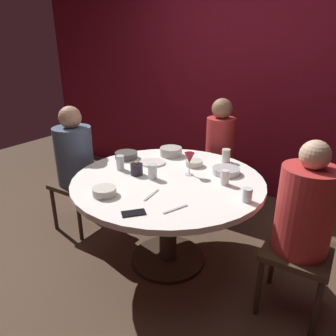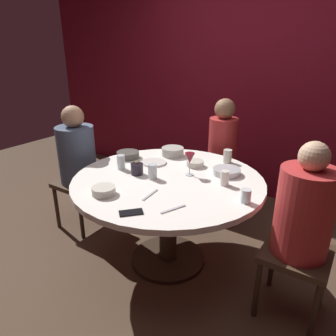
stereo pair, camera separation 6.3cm
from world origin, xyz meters
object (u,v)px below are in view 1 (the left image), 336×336
at_px(bowl_salad_center, 104,191).
at_px(cup_near_candle, 225,177).
at_px(wine_glass, 189,159).
at_px(dinner_plate, 153,163).
at_px(dining_table, 168,195).
at_px(cup_far_edge, 226,156).
at_px(seated_diner_right, 305,213).
at_px(cell_phone, 134,213).
at_px(seated_diner_left, 74,156).
at_px(bowl_serving_large, 226,171).
at_px(cup_by_right_diner, 120,163).
at_px(cup_center_front, 153,172).
at_px(bowl_sauce_side, 126,155).
at_px(bowl_rice_portion, 171,152).
at_px(cup_by_left_diner, 247,195).
at_px(bowl_small_white, 194,163).
at_px(seated_diner_back, 220,145).
at_px(candle_holder, 137,169).

xyz_separation_m(bowl_salad_center, cup_near_candle, (0.61, 0.58, 0.03)).
relative_size(wine_glass, dinner_plate, 0.84).
height_order(dining_table, cup_far_edge, cup_far_edge).
relative_size(seated_diner_right, cup_near_candle, 11.06).
relative_size(seated_diner_right, dinner_plate, 5.60).
distance_m(cell_phone, cup_near_candle, 0.74).
distance_m(seated_diner_left, cup_near_candle, 1.41).
relative_size(cup_near_candle, cup_far_edge, 0.95).
bearing_deg(dining_table, wine_glass, 53.30).
distance_m(cell_phone, bowl_serving_large, 0.90).
bearing_deg(cup_by_right_diner, bowl_salad_center, -63.26).
xyz_separation_m(cell_phone, cup_by_right_diner, (-0.52, 0.51, 0.05)).
xyz_separation_m(seated_diner_left, cup_center_front, (0.91, -0.07, 0.07)).
xyz_separation_m(bowl_sauce_side, bowl_rice_portion, (0.29, 0.27, 0.01)).
relative_size(dining_table, dinner_plate, 6.77).
relative_size(bowl_serving_large, cup_far_edge, 1.87).
bearing_deg(seated_diner_left, cup_by_left_diner, -1.99).
xyz_separation_m(bowl_salad_center, cup_center_front, (0.11, 0.39, 0.03)).
bearing_deg(bowl_small_white, cup_center_front, -109.35).
xyz_separation_m(bowl_rice_portion, cup_center_front, (0.16, -0.52, 0.02)).
xyz_separation_m(cell_phone, bowl_salad_center, (-0.31, 0.10, 0.02)).
distance_m(seated_diner_left, dinner_plate, 0.75).
xyz_separation_m(bowl_sauce_side, cup_center_front, (0.45, -0.25, 0.03)).
relative_size(seated_diner_left, bowl_sauce_side, 6.02).
bearing_deg(bowl_serving_large, cell_phone, -104.73).
bearing_deg(bowl_small_white, cup_by_left_diner, -33.92).
distance_m(wine_glass, bowl_sauce_side, 0.66).
bearing_deg(cell_phone, cup_by_left_diner, -92.84).
bearing_deg(seated_diner_back, wine_glass, 6.99).
height_order(cell_phone, bowl_sauce_side, bowl_sauce_side).
xyz_separation_m(seated_diner_back, cup_center_front, (-0.09, -1.05, 0.06)).
relative_size(cell_phone, bowl_sauce_side, 0.71).
xyz_separation_m(wine_glass, cup_near_candle, (0.30, -0.02, -0.08)).
xyz_separation_m(seated_diner_back, cup_far_edge, (0.23, -0.43, 0.06)).
bearing_deg(cup_by_right_diner, dinner_plate, 60.98).
bearing_deg(wine_glass, cup_by_right_diner, -159.58).
height_order(candle_holder, dinner_plate, candle_holder).
xyz_separation_m(candle_holder, bowl_rice_portion, (-0.01, 0.52, -0.01)).
bearing_deg(dinner_plate, cup_far_edge, 35.02).
xyz_separation_m(cup_by_left_diner, cup_center_front, (-0.71, -0.01, 0.01)).
relative_size(bowl_serving_large, cup_near_candle, 1.97).
xyz_separation_m(cup_by_right_diner, cup_far_edge, (0.65, 0.61, -0.00)).
bearing_deg(seated_diner_back, dining_table, 0.00).
distance_m(wine_glass, bowl_serving_large, 0.31).
height_order(bowl_salad_center, bowl_rice_portion, bowl_rice_portion).
bearing_deg(bowl_salad_center, bowl_rice_portion, 92.69).
relative_size(wine_glass, cup_by_left_diner, 1.96).
relative_size(dinner_plate, cell_phone, 1.50).
bearing_deg(seated_diner_left, bowl_salad_center, -30.34).
relative_size(wine_glass, bowl_small_white, 1.24).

